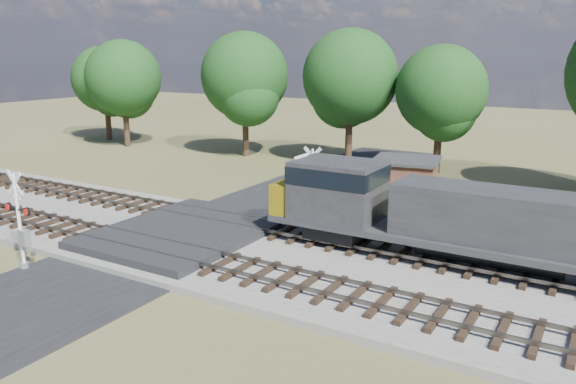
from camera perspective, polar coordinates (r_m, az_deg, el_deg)
The scene contains 10 objects.
ground at distance 27.26m, azimuth -11.01°, elevation -5.10°, with size 160.00×160.00×0.00m, color #484C28.
ballast_bed at distance 22.64m, azimuth 9.44°, elevation -8.64°, with size 140.00×10.00×0.30m, color gray.
road at distance 27.25m, azimuth -11.01°, elevation -5.02°, with size 7.00×60.00×0.08m, color black.
crossing_panel at distance 27.51m, azimuth -10.35°, elevation -4.20°, with size 7.00×9.00×0.62m, color #262628.
track_near at distance 23.77m, azimuth -8.58°, elevation -6.81°, with size 140.00×2.60×0.33m.
track_far at distance 27.59m, azimuth -2.02°, elevation -3.71°, with size 140.00×2.60×0.33m.
crossing_signal_near at distance 25.43m, azimuth -25.46°, elevation -3.47°, with size 1.70×0.37×4.22m.
crossing_signal_far at distance 29.70m, azimuth 2.31°, elevation 0.12°, with size 1.64×0.38×4.06m.
equipment_shed at distance 34.76m, azimuth 11.84°, elevation 1.26°, with size 4.48×4.48×2.61m.
treeline at distance 40.93m, azimuth 15.84°, elevation 10.48°, with size 81.42×10.85×11.87m.
Camera 1 is at (17.36, -19.11, 8.75)m, focal length 35.00 mm.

